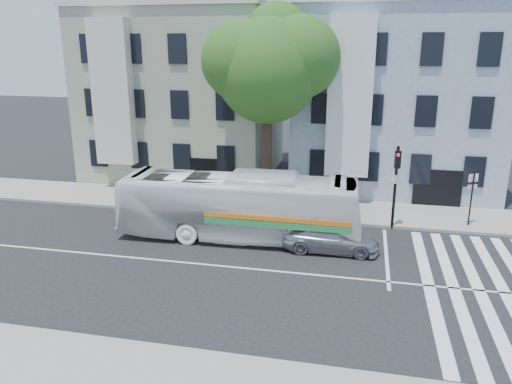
% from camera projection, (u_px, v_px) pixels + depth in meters
% --- Properties ---
extents(ground, '(120.00, 120.00, 0.00)m').
position_uv_depth(ground, '(227.00, 267.00, 20.70)').
color(ground, black).
rests_on(ground, ground).
extents(sidewalk_far, '(80.00, 4.00, 0.15)m').
position_uv_depth(sidewalk_far, '(265.00, 206.00, 28.16)').
color(sidewalk_far, gray).
rests_on(sidewalk_far, ground).
extents(building_left, '(12.00, 10.00, 11.00)m').
position_uv_depth(building_left, '(186.00, 94.00, 34.59)').
color(building_left, '#9E9F85').
rests_on(building_left, ground).
extents(building_right, '(12.00, 10.00, 11.00)m').
position_uv_depth(building_right, '(395.00, 99.00, 31.74)').
color(building_right, '#8994A4').
rests_on(building_right, ground).
extents(street_tree, '(7.30, 5.90, 11.10)m').
position_uv_depth(street_tree, '(270.00, 64.00, 26.62)').
color(street_tree, '#2D2116').
rests_on(street_tree, ground).
extents(bus, '(3.08, 11.44, 3.16)m').
position_uv_depth(bus, '(239.00, 206.00, 23.30)').
color(bus, white).
rests_on(bus, ground).
extents(sedan, '(1.84, 4.33, 1.25)m').
position_uv_depth(sedan, '(330.00, 238.00, 22.13)').
color(sedan, '#ADAFB5').
rests_on(sedan, ground).
extents(hedge, '(8.54, 1.58, 0.70)m').
position_uv_depth(hedge, '(222.00, 203.00, 27.36)').
color(hedge, '#2F5E1E').
rests_on(hedge, sidewalk_far).
extents(traffic_signal, '(0.44, 0.53, 4.19)m').
position_uv_depth(traffic_signal, '(396.00, 177.00, 24.08)').
color(traffic_signal, black).
rests_on(traffic_signal, ground).
extents(far_sign_pole, '(0.48, 0.26, 2.82)m').
position_uv_depth(far_sign_pole, '(472.00, 191.00, 24.53)').
color(far_sign_pole, black).
rests_on(far_sign_pole, sidewalk_far).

